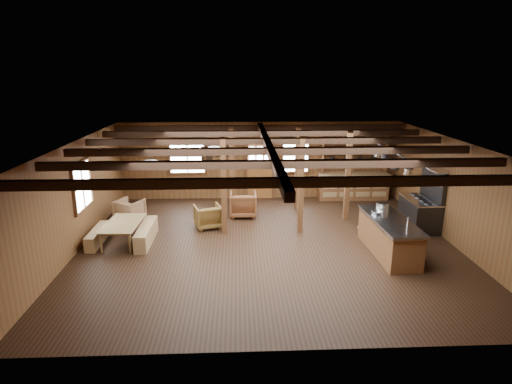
% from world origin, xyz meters
% --- Properties ---
extents(room, '(10.04, 9.04, 2.84)m').
position_xyz_m(room, '(0.00, 0.00, 1.40)').
color(room, black).
rests_on(room, ground).
extents(ceiling_joists, '(9.80, 8.82, 0.18)m').
position_xyz_m(ceiling_joists, '(0.00, 0.18, 2.68)').
color(ceiling_joists, black).
rests_on(ceiling_joists, ceiling).
extents(timber_posts, '(3.95, 2.35, 2.80)m').
position_xyz_m(timber_posts, '(0.52, 2.08, 1.40)').
color(timber_posts, '#422513').
rests_on(timber_posts, floor).
extents(back_door, '(1.02, 0.08, 2.15)m').
position_xyz_m(back_door, '(0.00, 4.45, 0.88)').
color(back_door, brown).
rests_on(back_door, floor).
extents(window_back_left, '(1.32, 0.06, 1.32)m').
position_xyz_m(window_back_left, '(-2.60, 4.46, 1.60)').
color(window_back_left, white).
rests_on(window_back_left, wall_back).
extents(window_back_right, '(1.02, 0.06, 1.32)m').
position_xyz_m(window_back_right, '(1.30, 4.46, 1.60)').
color(window_back_right, white).
rests_on(window_back_right, wall_back).
extents(window_left, '(0.14, 1.24, 1.32)m').
position_xyz_m(window_left, '(-4.96, 0.50, 1.60)').
color(window_left, white).
rests_on(window_left, wall_back).
extents(notice_boards, '(1.08, 0.03, 0.90)m').
position_xyz_m(notice_boards, '(-1.50, 4.46, 1.64)').
color(notice_boards, silver).
rests_on(notice_boards, wall_back).
extents(back_counter, '(2.55, 0.60, 2.45)m').
position_xyz_m(back_counter, '(3.40, 4.20, 0.60)').
color(back_counter, brown).
rests_on(back_counter, floor).
extents(pendant_lamps, '(1.86, 2.36, 0.66)m').
position_xyz_m(pendant_lamps, '(-2.25, 1.00, 2.25)').
color(pendant_lamps, '#29292B').
rests_on(pendant_lamps, ceiling).
extents(pot_rack, '(0.41, 3.00, 0.41)m').
position_xyz_m(pot_rack, '(3.21, 0.40, 2.30)').
color(pot_rack, '#29292B').
rests_on(pot_rack, ceiling).
extents(kitchen_island, '(0.99, 2.54, 1.20)m').
position_xyz_m(kitchen_island, '(3.05, -0.64, 0.48)').
color(kitchen_island, brown).
rests_on(kitchen_island, floor).
extents(step_stool, '(0.47, 0.36, 0.38)m').
position_xyz_m(step_stool, '(3.00, 0.91, 0.19)').
color(step_stool, olive).
rests_on(step_stool, floor).
extents(commercial_range, '(0.79, 1.54, 1.90)m').
position_xyz_m(commercial_range, '(4.65, 1.16, 0.62)').
color(commercial_range, '#29292B').
rests_on(commercial_range, floor).
extents(dining_table, '(0.98, 1.67, 0.57)m').
position_xyz_m(dining_table, '(-3.90, 0.39, 0.29)').
color(dining_table, brown).
rests_on(dining_table, floor).
extents(bench_wall, '(0.27, 1.45, 0.40)m').
position_xyz_m(bench_wall, '(-4.65, 0.39, 0.20)').
color(bench_wall, olive).
rests_on(bench_wall, floor).
extents(bench_aisle, '(0.33, 1.74, 0.48)m').
position_xyz_m(bench_aisle, '(-3.33, 0.39, 0.24)').
color(bench_aisle, olive).
rests_on(bench_aisle, floor).
extents(armchair_a, '(0.93, 0.95, 0.69)m').
position_xyz_m(armchair_a, '(-1.71, 1.48, 0.35)').
color(armchair_a, brown).
rests_on(armchair_a, floor).
extents(armchair_b, '(0.86, 0.88, 0.79)m').
position_xyz_m(armchair_b, '(-0.64, 2.46, 0.39)').
color(armchair_b, brown).
rests_on(armchair_b, floor).
extents(armchair_c, '(0.99, 1.00, 0.69)m').
position_xyz_m(armchair_c, '(-4.20, 2.20, 0.35)').
color(armchair_c, '#966B44').
rests_on(armchair_c, floor).
extents(counter_pot, '(0.34, 0.34, 0.20)m').
position_xyz_m(counter_pot, '(3.08, 0.10, 1.04)').
color(counter_pot, silver).
rests_on(counter_pot, kitchen_island).
extents(bowl, '(0.32, 0.32, 0.07)m').
position_xyz_m(bowl, '(2.83, -0.21, 0.97)').
color(bowl, silver).
rests_on(bowl, kitchen_island).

